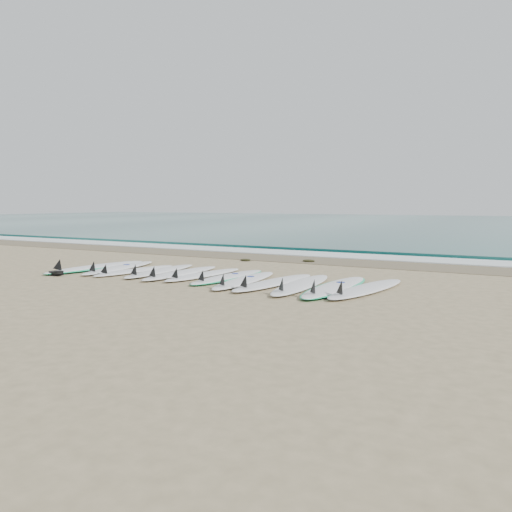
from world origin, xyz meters
The scene contains 20 objects.
ground centered at (0.00, 0.00, 0.00)m, with size 120.00×120.00×0.00m, color #968461.
ocean centered at (0.00, 32.50, 0.01)m, with size 120.00×55.00×0.03m, color #1D615C.
wet_sand_band centered at (0.00, 4.10, 0.01)m, with size 120.00×1.80×0.01m, color brown.
foam_band centered at (0.00, 5.50, 0.02)m, with size 120.00×1.40×0.04m, color silver.
wave_crest centered at (0.00, 7.00, 0.05)m, with size 120.00×1.00×0.10m, color #1D615C.
surfboard_0 centered at (-3.31, -0.15, 0.05)m, with size 0.94×2.95×0.37m.
surfboard_1 centered at (-2.72, -0.01, 0.06)m, with size 0.94×2.75×0.35m.
surfboard_2 centered at (-2.09, -0.19, 0.05)m, with size 0.75×2.36×0.30m.
surfboard_3 centered at (-1.50, 0.01, 0.06)m, with size 0.70×2.58×0.33m.
surfboard_4 centered at (-0.88, -0.04, 0.06)m, with size 0.56×2.58×0.33m.
surfboard_5 centered at (-0.31, 0.01, 0.05)m, with size 0.76×2.44×0.31m.
surfboard_6 centered at (0.33, 0.02, 0.05)m, with size 0.75×2.51×0.32m.
surfboard_7 centered at (0.88, -0.27, 0.06)m, with size 0.71×2.62×0.33m.
surfboard_8 centered at (1.51, -0.24, 0.06)m, with size 0.88×2.68×0.34m.
surfboard_9 centered at (2.09, -0.23, 0.06)m, with size 0.72×2.75×0.35m.
surfboard_10 centered at (2.74, -0.15, 0.05)m, with size 0.74×2.82×0.36m.
surfboard_11 centered at (3.29, -0.08, 0.06)m, with size 1.02×2.77×0.35m.
seaweed_near centered at (-0.97, 3.05, 0.03)m, with size 0.31×0.24×0.06m, color black.
seaweed_far centered at (0.65, 3.66, 0.03)m, with size 0.34×0.26×0.07m, color black.
leash_coil centered at (-3.29, -1.30, 0.05)m, with size 0.46×0.36×0.11m.
Camera 1 is at (5.79, -8.77, 1.58)m, focal length 35.00 mm.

